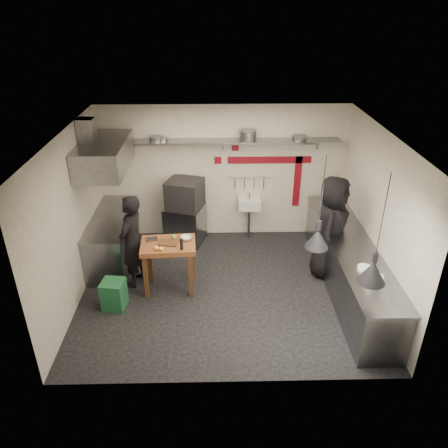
{
  "coord_description": "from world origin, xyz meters",
  "views": [
    {
      "loc": [
        -0.17,
        -6.34,
        4.63
      ],
      "look_at": [
        -0.02,
        0.3,
        1.15
      ],
      "focal_mm": 35.0,
      "sensor_mm": 36.0,
      "label": 1
    }
  ],
  "objects_px": {
    "combi_oven": "(185,194)",
    "prep_table": "(170,266)",
    "chef_left": "(132,242)",
    "chef_right": "(331,227)",
    "green_bin": "(114,294)",
    "oven_stand": "(185,224)"
  },
  "relations": [
    {
      "from": "chef_left",
      "to": "chef_right",
      "type": "distance_m",
      "value": 3.52
    },
    {
      "from": "prep_table",
      "to": "chef_right",
      "type": "height_order",
      "value": "chef_right"
    },
    {
      "from": "combi_oven",
      "to": "chef_left",
      "type": "xyz_separation_m",
      "value": [
        -0.84,
        -1.5,
        -0.24
      ]
    },
    {
      "from": "combi_oven",
      "to": "green_bin",
      "type": "bearing_deg",
      "value": -98.35
    },
    {
      "from": "combi_oven",
      "to": "prep_table",
      "type": "xyz_separation_m",
      "value": [
        -0.19,
        -1.68,
        -0.63
      ]
    },
    {
      "from": "chef_left",
      "to": "combi_oven",
      "type": "bearing_deg",
      "value": 168.56
    },
    {
      "from": "combi_oven",
      "to": "chef_right",
      "type": "xyz_separation_m",
      "value": [
        2.67,
        -1.26,
        -0.13
      ]
    },
    {
      "from": "green_bin",
      "to": "chef_left",
      "type": "relative_size",
      "value": 0.29
    },
    {
      "from": "chef_left",
      "to": "chef_right",
      "type": "height_order",
      "value": "chef_right"
    },
    {
      "from": "combi_oven",
      "to": "prep_table",
      "type": "distance_m",
      "value": 1.81
    },
    {
      "from": "oven_stand",
      "to": "chef_right",
      "type": "relative_size",
      "value": 0.42
    },
    {
      "from": "green_bin",
      "to": "oven_stand",
      "type": "bearing_deg",
      "value": 64.24
    },
    {
      "from": "oven_stand",
      "to": "combi_oven",
      "type": "bearing_deg",
      "value": -23.03
    },
    {
      "from": "combi_oven",
      "to": "prep_table",
      "type": "height_order",
      "value": "combi_oven"
    },
    {
      "from": "prep_table",
      "to": "chef_left",
      "type": "bearing_deg",
      "value": 160.32
    },
    {
      "from": "prep_table",
      "to": "chef_right",
      "type": "xyz_separation_m",
      "value": [
        2.87,
        0.42,
        0.5
      ]
    },
    {
      "from": "oven_stand",
      "to": "green_bin",
      "type": "xyz_separation_m",
      "value": [
        -1.07,
        -2.21,
        -0.15
      ]
    },
    {
      "from": "oven_stand",
      "to": "combi_oven",
      "type": "distance_m",
      "value": 0.69
    },
    {
      "from": "chef_right",
      "to": "prep_table",
      "type": "bearing_deg",
      "value": 121.83
    },
    {
      "from": "chef_left",
      "to": "green_bin",
      "type": "bearing_deg",
      "value": -1.47
    },
    {
      "from": "green_bin",
      "to": "prep_table",
      "type": "bearing_deg",
      "value": 29.88
    },
    {
      "from": "green_bin",
      "to": "chef_left",
      "type": "bearing_deg",
      "value": 70.71
    }
  ]
}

